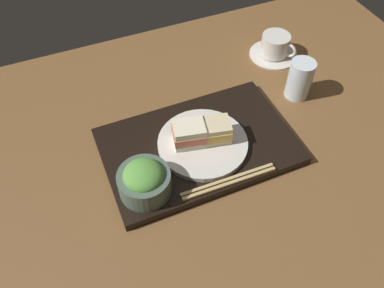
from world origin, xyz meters
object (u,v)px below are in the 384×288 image
Objects in this scene: sandwich_plate at (202,142)px; sandwich_near at (189,134)px; chopsticks_pair at (229,182)px; sandwich_far at (215,131)px; coffee_cup at (275,47)px; drinking_glass at (300,79)px; salad_bowl at (144,180)px.

sandwich_near is at bearing 167.40° from sandwich_plate.
sandwich_plate is 0.96× the size of chopsticks_pair.
sandwich_far is 0.57× the size of coffee_cup.
drinking_glass reaches higher than sandwich_near.
coffee_cup is (36.32, 23.38, -3.26)cm from sandwich_near.
sandwich_plate is at bearing -12.60° from sandwich_near.
sandwich_near is 5.82cm from sandwich_far.
sandwich_plate is 41.21cm from coffee_cup.
sandwich_plate is 2.60× the size of sandwich_far.
sandwich_near is at bearing -147.23° from coffee_cup.
sandwich_plate is 4.43cm from sandwich_near.
salad_bowl is at bearing -161.33° from sandwich_far.
coffee_cup is at bearing 35.65° from sandwich_plate.
coffee_cup is at bearing 32.10° from salad_bowl.
sandwich_near is at bearing 167.40° from sandwich_far.
sandwich_near is 15.12cm from salad_bowl.
coffee_cup is (32.57, 36.09, 0.36)cm from chopsticks_pair.
sandwich_plate is at bearing 167.40° from sandwich_far.
salad_bowl is 17.87cm from chopsticks_pair.
sandwich_plate is 1.97× the size of drinking_glass.
salad_bowl is at bearing 163.13° from chopsticks_pair.
sandwich_near is 13.73cm from chopsticks_pair.
sandwich_near is 1.04× the size of sandwich_far.
chopsticks_pair is 35.50cm from drinking_glass.
sandwich_far is 12.08cm from chopsticks_pair.
salad_bowl is at bearing -156.35° from sandwich_plate.
sandwich_near is (-2.84, 0.63, 3.34)cm from sandwich_plate.
sandwich_near is 0.79× the size of drinking_glass.
chopsticks_pair is at bearing -99.53° from sandwich_far.
salad_bowl reaches higher than coffee_cup.
sandwich_plate is 4.25cm from sandwich_far.
sandwich_near is 0.60× the size of coffee_cup.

